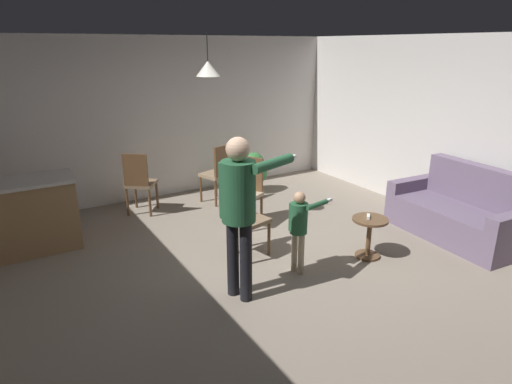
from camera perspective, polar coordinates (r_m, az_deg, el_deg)
ground at (r=5.42m, az=1.68°, el=-9.35°), size 7.68×7.68×0.00m
wall_back at (r=7.75m, az=-11.37°, el=9.47°), size 6.40×0.10×2.70m
wall_right at (r=7.16m, az=24.01°, el=7.48°), size 0.10×6.40×2.70m
couch_floral at (r=6.64m, az=24.90°, el=-2.60°), size 0.98×1.86×1.00m
kitchen_counter at (r=6.27m, az=-27.93°, el=-2.84°), size 1.26×0.66×0.95m
side_table_by_couch at (r=5.62m, az=14.58°, el=-5.19°), size 0.44×0.44×0.52m
person_adult at (r=4.33m, az=-2.17°, el=-1.28°), size 0.88×0.48×1.72m
person_child at (r=4.99m, az=5.68°, el=-4.06°), size 0.55×0.29×1.00m
dining_chair_by_counter at (r=7.00m, az=-15.03°, el=1.44°), size 0.59×0.59×1.00m
dining_chair_near_wall at (r=6.37m, az=-1.15°, el=0.40°), size 0.57×0.57×1.00m
dining_chair_centre_back at (r=7.29m, az=-4.93°, el=2.70°), size 0.53×0.53×1.00m
dining_chair_spare at (r=5.46m, az=-1.51°, el=-2.81°), size 0.50×0.50×1.00m
potted_plant_corner at (r=7.84m, az=-0.24°, el=2.84°), size 0.48×0.48×0.73m
spare_remote_on_table at (r=5.55m, az=14.47°, el=-3.12°), size 0.12×0.12×0.04m
ceiling_light_pendant at (r=5.99m, az=-6.31°, el=15.77°), size 0.32×0.32×0.55m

